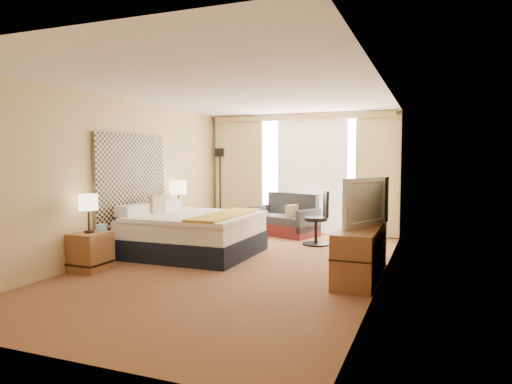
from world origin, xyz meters
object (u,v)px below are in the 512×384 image
(desk_chair, at_px, (319,221))
(media_dresser, at_px, (361,252))
(nightstand_left, at_px, (91,252))
(lamp_right, at_px, (178,188))
(lamp_left, at_px, (88,203))
(loveseat, at_px, (285,221))
(floor_lamp, at_px, (220,172))
(television, at_px, (359,201))
(nightstand_right, at_px, (180,228))
(bed, at_px, (192,233))

(desk_chair, bearing_deg, media_dresser, -85.44)
(nightstand_left, relative_size, lamp_right, 0.85)
(media_dresser, height_order, lamp_left, lamp_left)
(lamp_right, bearing_deg, loveseat, 43.11)
(nightstand_left, bearing_deg, media_dresser, 15.84)
(floor_lamp, bearing_deg, television, -41.10)
(nightstand_left, distance_m, lamp_left, 0.71)
(nightstand_right, distance_m, loveseat, 2.29)
(desk_chair, height_order, lamp_right, lamp_right)
(television, bearing_deg, lamp_right, 91.16)
(media_dresser, relative_size, lamp_left, 3.21)
(bed, xyz_separation_m, floor_lamp, (-0.84, 2.81, 0.96))
(loveseat, bearing_deg, bed, -87.15)
(media_dresser, relative_size, bed, 0.89)
(media_dresser, xyz_separation_m, lamp_left, (-3.69, -1.08, 0.63))
(floor_lamp, distance_m, desk_chair, 3.01)
(television, bearing_deg, desk_chair, 48.78)
(lamp_right, bearing_deg, floor_lamp, 89.75)
(media_dresser, bearing_deg, lamp_right, 158.68)
(nightstand_right, relative_size, television, 0.48)
(bed, height_order, lamp_left, lamp_left)
(nightstand_right, relative_size, lamp_right, 0.85)
(nightstand_left, bearing_deg, nightstand_right, 90.00)
(media_dresser, height_order, bed, bed)
(nightstand_right, height_order, lamp_right, lamp_right)
(nightstand_right, xyz_separation_m, floor_lamp, (-0.03, 1.85, 1.04))
(nightstand_left, distance_m, nightstand_right, 2.50)
(nightstand_left, bearing_deg, bed, 62.32)
(bed, height_order, television, television)
(floor_lamp, distance_m, television, 4.89)
(nightstand_right, relative_size, lamp_left, 0.98)
(nightstand_left, relative_size, floor_lamp, 0.29)
(nightstand_right, xyz_separation_m, television, (3.65, -1.36, 0.75))
(loveseat, height_order, lamp_left, lamp_left)
(nightstand_right, distance_m, media_dresser, 3.97)
(media_dresser, xyz_separation_m, desk_chair, (-1.10, 2.12, 0.11))
(bed, distance_m, television, 2.95)
(lamp_left, bearing_deg, bed, 63.03)
(bed, distance_m, lamp_right, 1.46)
(floor_lamp, bearing_deg, bed, -73.35)
(nightstand_right, height_order, floor_lamp, floor_lamp)
(lamp_right, bearing_deg, desk_chair, 14.09)
(nightstand_right, height_order, bed, bed)
(media_dresser, distance_m, floor_lamp, 5.07)
(loveseat, relative_size, television, 1.38)
(bed, xyz_separation_m, lamp_right, (-0.85, 0.97, 0.69))
(nightstand_right, distance_m, desk_chair, 2.69)
(desk_chair, bearing_deg, lamp_left, -151.80)
(nightstand_right, bearing_deg, lamp_right, 167.35)
(loveseat, height_order, desk_chair, desk_chair)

